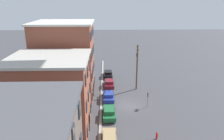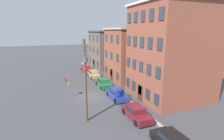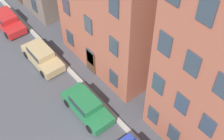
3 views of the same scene
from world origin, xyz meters
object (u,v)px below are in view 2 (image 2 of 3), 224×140
at_px(caution_sign, 69,86).
at_px(utility_pole, 85,77).
at_px(car_blue, 117,93).
at_px(car_red, 86,68).
at_px(car_tan, 94,74).
at_px(fire_hydrant, 65,79).
at_px(car_green, 103,82).
at_px(car_maroon, 136,112).

bearing_deg(caution_sign, utility_pole, 5.82).
xyz_separation_m(car_blue, caution_sign, (-2.90, -6.33, 1.02)).
relative_size(car_red, car_blue, 1.00).
bearing_deg(utility_pole, caution_sign, -174.18).
xyz_separation_m(car_tan, fire_hydrant, (0.92, -5.99, -0.27)).
height_order(caution_sign, utility_pole, utility_pole).
height_order(car_green, fire_hydrant, car_green).
bearing_deg(car_maroon, fire_hydrant, -162.33).
bearing_deg(car_green, car_blue, 0.13).
xyz_separation_m(car_red, car_green, (13.03, 0.07, 0.00)).
bearing_deg(utility_pole, car_blue, 130.92).
relative_size(car_green, fire_hydrant, 4.58).
distance_m(car_red, car_maroon, 25.12).
height_order(caution_sign, fire_hydrant, caution_sign).
bearing_deg(car_blue, car_red, -179.76).
bearing_deg(car_red, car_maroon, -0.34).
distance_m(car_red, utility_pole, 24.71).
height_order(car_blue, car_maroon, same).
xyz_separation_m(car_red, car_tan, (6.35, 0.16, 0.00)).
xyz_separation_m(caution_sign, utility_pole, (7.71, 0.78, 3.21)).
relative_size(car_blue, car_maroon, 1.00).
distance_m(car_red, car_green, 13.03).
relative_size(car_green, utility_pole, 0.50).
distance_m(car_tan, fire_hydrant, 6.07).
bearing_deg(utility_pole, car_red, 167.01).
distance_m(car_green, car_maroon, 12.09).
xyz_separation_m(car_maroon, fire_hydrant, (-17.84, -5.68, -0.27)).
bearing_deg(car_red, car_green, 0.29).
height_order(car_green, car_blue, same).
relative_size(car_blue, utility_pole, 0.50).
distance_m(car_tan, car_green, 6.67).
relative_size(car_maroon, caution_sign, 1.67).
height_order(car_tan, fire_hydrant, car_tan).
relative_size(utility_pole, fire_hydrant, 9.22).
bearing_deg(utility_pole, car_green, 152.63).
bearing_deg(fire_hydrant, car_tan, 98.70).
relative_size(car_tan, car_blue, 1.00).
relative_size(car_maroon, utility_pole, 0.50).
bearing_deg(car_green, car_red, -179.71).
distance_m(caution_sign, utility_pole, 8.39).
bearing_deg(caution_sign, car_blue, 65.43).
relative_size(car_red, caution_sign, 1.67).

